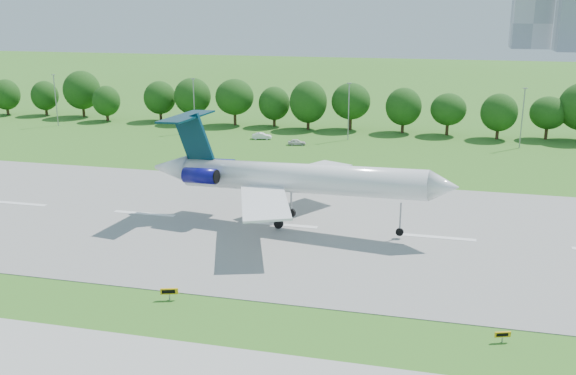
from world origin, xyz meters
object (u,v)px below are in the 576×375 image
object	(u,v)px
service_vehicle_a	(262,136)
service_vehicle_b	(297,142)
taxi_sign_left	(169,292)
airliner	(286,176)

from	to	relation	value
service_vehicle_a	service_vehicle_b	distance (m)	9.66
service_vehicle_b	taxi_sign_left	bearing A→B (deg)	170.44
airliner	service_vehicle_a	size ratio (longest dim) A/B	10.02
service_vehicle_b	airliner	bearing A→B (deg)	178.64
airliner	taxi_sign_left	bearing A→B (deg)	-96.93
service_vehicle_a	taxi_sign_left	bearing A→B (deg)	179.28
airliner	service_vehicle_b	xyz separation A→B (m)	(-9.72, 48.95, -6.06)
airliner	service_vehicle_a	distance (m)	56.52
taxi_sign_left	service_vehicle_a	size ratio (longest dim) A/B	0.42
airliner	taxi_sign_left	size ratio (longest dim) A/B	24.10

